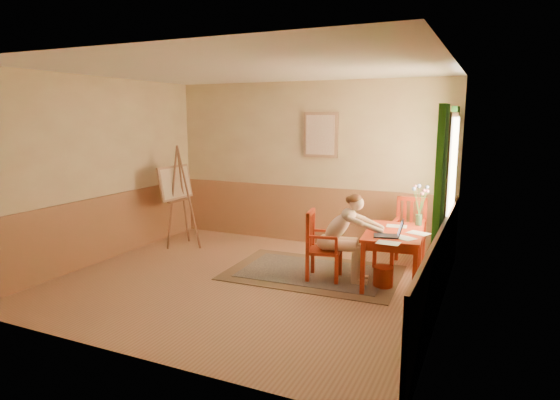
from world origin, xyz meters
The scene contains 14 objects.
room centered at (0.00, 0.00, 1.40)m, with size 5.04×4.54×2.84m.
wainscot centered at (0.00, 0.80, 0.50)m, with size 5.00×4.50×1.00m.
window centered at (2.42, 1.10, 1.35)m, with size 0.12×2.01×2.20m.
wall_portrait centered at (0.25, 2.20, 1.90)m, with size 0.60×0.05×0.76m.
rug centered at (0.71, 0.69, 0.01)m, with size 2.46×1.69×0.02m.
table centered at (1.82, 0.73, 0.63)m, with size 0.83×1.26×0.72m.
chair_left centered at (0.89, 0.49, 0.48)m, with size 0.50×0.49×0.95m.
chair_back centered at (1.87, 1.66, 0.51)m, with size 0.46×0.48×1.01m.
figure centered at (1.19, 0.54, 0.67)m, with size 0.92×0.46×1.21m.
laptop centered at (1.84, 0.41, 0.76)m, with size 0.40×0.29×0.22m.
papers centered at (1.95, 0.57, 0.72)m, with size 0.64×1.14×0.00m.
vase centered at (2.06, 1.23, 0.98)m, with size 0.22×0.29×0.57m.
wastebasket centered at (1.74, 0.55, 0.14)m, with size 0.26×0.26×0.27m, color #A7381B.
easel centered at (-1.94, 1.12, 1.03)m, with size 0.59×0.77×1.73m.
Camera 1 is at (2.96, -5.39, 2.21)m, focal length 30.31 mm.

